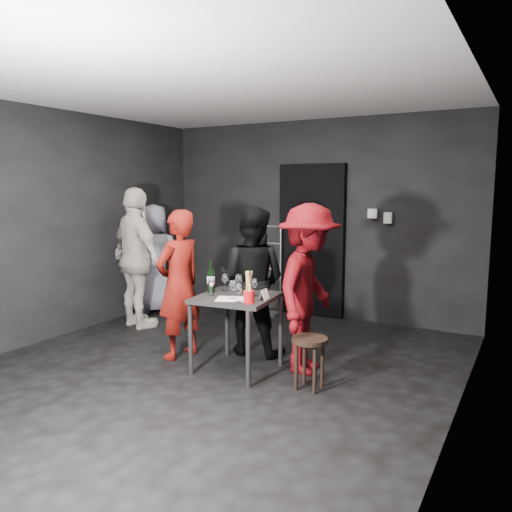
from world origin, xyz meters
The scene contains 26 objects.
floor centered at (0.00, 0.00, 0.00)m, with size 4.50×5.00×0.02m, color black.
ceiling centered at (0.00, 0.00, 2.70)m, with size 4.50×5.00×0.02m, color silver.
wall_back centered at (0.00, 2.50, 1.35)m, with size 4.50×0.04×2.70m, color black.
wall_left centered at (-2.25, 0.00, 1.35)m, with size 0.04×5.00×2.70m, color black.
wall_right centered at (2.25, 0.00, 1.35)m, with size 0.04×5.00×2.70m, color black.
doorway centered at (0.00, 2.44, 1.05)m, with size 0.95×0.10×2.10m, color black.
wallbox_upper centered at (0.85, 2.45, 1.45)m, with size 0.12×0.06×0.12m, color #B7B7B2.
wallbox_lower centered at (1.05, 2.45, 1.40)m, with size 0.10×0.06×0.14m, color #B7B7B2.
hand_truck centered at (-0.59, 2.25, 0.23)m, with size 0.42×0.35×1.26m.
tasting_table centered at (0.23, 0.09, 0.65)m, with size 0.72×0.72×0.75m.
stool centered at (1.03, 0.03, 0.37)m, with size 0.32×0.32×0.47m.
server_red centered at (-0.51, 0.14, 0.81)m, with size 0.59×0.39×1.63m, color maroon.
woman_black centered at (0.09, 0.63, 0.84)m, with size 0.81×0.45×1.67m, color black.
man_maroon centered at (0.84, 0.43, 0.90)m, with size 1.16×0.54×1.80m, color #5D060B.
bystander_cream centered at (-1.68, 0.77, 1.07)m, with size 1.25×0.60×2.14m, color silver.
bystander_grey centered at (-2.00, 1.48, 0.80)m, with size 0.79×0.43×1.61m, color gray.
tasting_mat centered at (0.29, -0.05, 0.75)m, with size 0.32×0.22×0.00m, color white.
wine_glass_a centered at (0.01, -0.01, 0.84)m, with size 0.07×0.07×0.18m, color white, non-canonical shape.
wine_glass_b centered at (0.02, 0.22, 0.84)m, with size 0.07×0.07×0.19m, color white, non-canonical shape.
wine_glass_c centered at (0.16, 0.24, 0.85)m, with size 0.07×0.07×0.20m, color white, non-canonical shape.
wine_glass_d centered at (0.28, -0.05, 0.84)m, with size 0.07×0.07×0.19m, color white, non-canonical shape.
wine_glass_e centered at (0.38, -0.12, 0.84)m, with size 0.07×0.07×0.18m, color white, non-canonical shape.
wine_glass_f centered at (0.38, 0.17, 0.84)m, with size 0.07×0.07×0.18m, color white, non-canonical shape.
wine_bottle centered at (-0.08, 0.11, 0.87)m, with size 0.08×0.08×0.32m.
breadstick_cup centered at (0.49, -0.11, 0.89)m, with size 0.10×0.10×0.31m.
reserved_card centered at (0.53, 0.08, 0.80)m, with size 0.08×0.12×0.09m, color white, non-canonical shape.
Camera 1 is at (2.73, -3.92, 1.79)m, focal length 35.00 mm.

